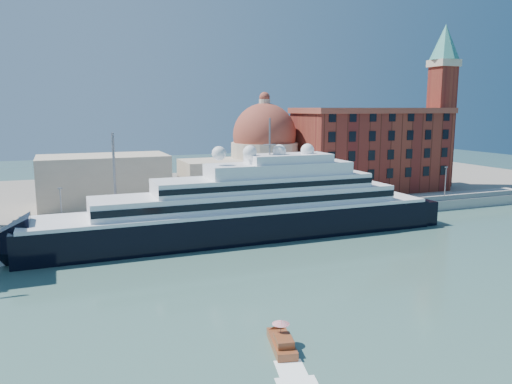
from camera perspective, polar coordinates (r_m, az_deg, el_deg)
name	(u,v)px	position (r m, az deg, el deg)	size (l,w,h in m)	color
ground	(277,275)	(76.99, 2.45, -9.50)	(400.00, 400.00, 0.00)	#355B54
quay	(213,221)	(107.40, -4.98, -3.33)	(180.00, 10.00, 2.50)	gray
land	(172,193)	(146.49, -9.61, -0.06)	(260.00, 72.00, 2.00)	slate
quay_fence	(219,217)	(102.80, -4.27, -2.85)	(180.00, 0.10, 1.20)	slate
superyacht	(228,216)	(96.35, -3.22, -2.70)	(91.12, 12.63, 27.23)	black
service_barge	(21,256)	(92.81, -25.23, -6.59)	(12.57, 6.16, 2.71)	white
water_taxi	(282,342)	(55.08, 2.99, -16.75)	(3.52, 6.74, 3.05)	maroon
warehouse	(371,149)	(144.37, 13.01, 4.81)	(43.00, 19.00, 23.25)	maroon
campanile	(442,96)	(158.84, 20.48, 10.27)	(8.40, 8.40, 47.00)	maroon
church	(209,164)	(130.05, -5.36, 3.23)	(66.00, 18.00, 25.50)	beige
lamp_posts	(153,186)	(101.28, -11.64, 0.67)	(120.80, 2.40, 18.00)	slate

